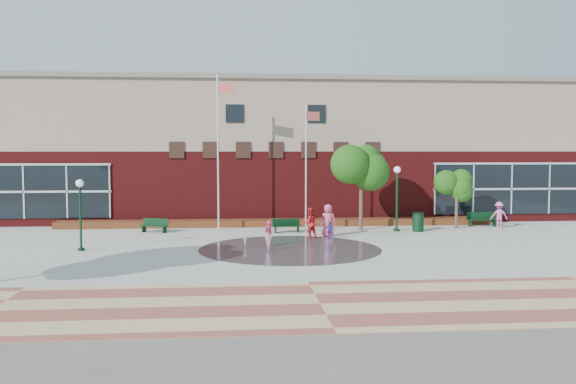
{
  "coord_description": "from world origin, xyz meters",
  "views": [
    {
      "loc": [
        -2.52,
        -24.76,
        4.62
      ],
      "look_at": [
        0.0,
        4.0,
        2.6
      ],
      "focal_mm": 38.0,
      "sensor_mm": 36.0,
      "label": 1
    }
  ],
  "objects": [
    {
      "name": "water_jet_b",
      "position": [
        -2.06,
        3.78,
        0.0
      ],
      "size": [
        0.21,
        0.21,
        0.47
      ],
      "primitive_type": "cone",
      "rotation": [
        3.14,
        0.0,
        0.0
      ],
      "color": "white",
      "rests_on": "ground"
    },
    {
      "name": "flower_bed",
      "position": [
        0.0,
        11.6,
        0.0
      ],
      "size": [
        26.0,
        1.2,
        0.4
      ],
      "primitive_type": "cube",
      "color": "maroon",
      "rests_on": "ground"
    },
    {
      "name": "person_bench",
      "position": [
        12.91,
        9.52,
        0.78
      ],
      "size": [
        1.06,
        0.68,
        1.56
      ],
      "primitive_type": "imported",
      "rotation": [
        0.0,
        0.0,
        3.04
      ],
      "color": "#D7589E",
      "rests_on": "ground"
    },
    {
      "name": "adult_red",
      "position": [
        1.34,
        6.35,
        0.81
      ],
      "size": [
        0.95,
        0.86,
        1.62
      ],
      "primitive_type": "imported",
      "rotation": [
        0.0,
        0.0,
        3.51
      ],
      "color": "red",
      "rests_on": "ground"
    },
    {
      "name": "bench_left",
      "position": [
        -6.99,
        9.34,
        0.25
      ],
      "size": [
        1.6,
        1.0,
        0.78
      ],
      "rotation": [
        0.0,
        0.0,
        -0.4
      ],
      "color": "black",
      "rests_on": "ground"
    },
    {
      "name": "water_jet_a",
      "position": [
        -1.02,
        2.48,
        0.0
      ],
      "size": [
        0.38,
        0.38,
        0.74
      ],
      "primitive_type": "cone",
      "rotation": [
        3.14,
        0.0,
        0.0
      ],
      "color": "white",
      "rests_on": "ground"
    },
    {
      "name": "tree_mid",
      "position": [
        4.63,
        9.24,
        3.62
      ],
      "size": [
        2.95,
        2.95,
        4.97
      ],
      "color": "#3F3026",
      "rests_on": "ground"
    },
    {
      "name": "library_building",
      "position": [
        0.0,
        17.48,
        4.64
      ],
      "size": [
        44.4,
        10.4,
        9.2
      ],
      "color": "#5A1111",
      "rests_on": "ground"
    },
    {
      "name": "child_blue",
      "position": [
        2.31,
        5.86,
        0.47
      ],
      "size": [
        0.59,
        0.49,
        0.94
      ],
      "primitive_type": "imported",
      "rotation": [
        0.0,
        0.0,
        2.56
      ],
      "color": "#3739B3",
      "rests_on": "ground"
    },
    {
      "name": "plaza_concrete",
      "position": [
        0.0,
        4.0,
        0.0
      ],
      "size": [
        46.0,
        18.0,
        0.01
      ],
      "primitive_type": "cube",
      "color": "#A8A8A0",
      "rests_on": "ground"
    },
    {
      "name": "adult_pink",
      "position": [
        2.38,
        6.91,
        0.87
      ],
      "size": [
        1.0,
        0.84,
        1.73
      ],
      "primitive_type": "imported",
      "rotation": [
        0.0,
        0.0,
        2.73
      ],
      "color": "#D84971",
      "rests_on": "ground"
    },
    {
      "name": "flagpole_left",
      "position": [
        -3.41,
        9.84,
        4.91
      ],
      "size": [
        1.01,
        0.34,
        8.81
      ],
      "rotation": [
        0.0,
        0.0,
        -0.26
      ],
      "color": "white",
      "rests_on": "ground"
    },
    {
      "name": "child_splash",
      "position": [
        -0.95,
        3.86,
        0.63
      ],
      "size": [
        0.54,
        0.52,
        1.25
      ],
      "primitive_type": "imported",
      "rotation": [
        0.0,
        0.0,
        3.85
      ],
      "color": "#C03953",
      "rests_on": "ground"
    },
    {
      "name": "lamp_right",
      "position": [
        6.55,
        8.66,
        2.29
      ],
      "size": [
        0.39,
        0.39,
        3.68
      ],
      "color": "black",
      "rests_on": "ground"
    },
    {
      "name": "bench_mid",
      "position": [
        0.33,
        8.63,
        0.25
      ],
      "size": [
        1.58,
        0.62,
        0.77
      ],
      "rotation": [
        0.0,
        0.0,
        0.13
      ],
      "color": "black",
      "rests_on": "ground"
    },
    {
      "name": "paver_band",
      "position": [
        0.0,
        -7.0,
        0.0
      ],
      "size": [
        46.0,
        6.0,
        0.01
      ],
      "primitive_type": "cube",
      "color": "#9C4D3E",
      "rests_on": "ground"
    },
    {
      "name": "flagpole_right",
      "position": [
        1.46,
        8.85,
        3.98
      ],
      "size": [
        0.85,
        0.3,
        7.12
      ],
      "rotation": [
        0.0,
        0.0,
        0.28
      ],
      "color": "white",
      "rests_on": "ground"
    },
    {
      "name": "bench_right",
      "position": [
        12.24,
        10.34,
        0.28
      ],
      "size": [
        1.78,
        0.66,
        0.88
      ],
      "rotation": [
        0.0,
        0.0,
        -0.1
      ],
      "color": "black",
      "rests_on": "ground"
    },
    {
      "name": "splash_pad",
      "position": [
        0.0,
        3.0,
        0.0
      ],
      "size": [
        8.4,
        8.4,
        0.01
      ],
      "primitive_type": "cylinder",
      "color": "#383A3D",
      "rests_on": "ground"
    },
    {
      "name": "tree_small_right",
      "position": [
        10.4,
        9.7,
        2.46
      ],
      "size": [
        1.97,
        1.97,
        3.37
      ],
      "color": "#3F3026",
      "rests_on": "ground"
    },
    {
      "name": "lamp_left",
      "position": [
        -9.51,
        3.42,
        2.03
      ],
      "size": [
        0.35,
        0.35,
        3.27
      ],
      "color": "black",
      "rests_on": "ground"
    },
    {
      "name": "trash_can",
      "position": [
        7.73,
        8.46,
        0.55
      ],
      "size": [
        0.66,
        0.66,
        1.09
      ],
      "color": "black",
      "rests_on": "ground"
    },
    {
      "name": "ground",
      "position": [
        0.0,
        0.0,
        0.0
      ],
      "size": [
        120.0,
        120.0,
        0.0
      ],
      "primitive_type": "plane",
      "color": "#666056",
      "rests_on": "ground"
    }
  ]
}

